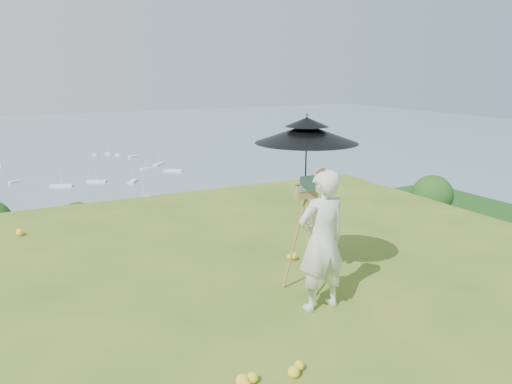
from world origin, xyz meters
TOP-DOWN VIEW (x-y plane):
  - ground at (0.00, 0.00)m, footprint 14.00×14.00m
  - shoreline_tier at (0.00, 75.00)m, footprint 170.00×28.00m
  - bay_water at (0.00, 240.00)m, footprint 700.00×700.00m
  - slope_trees at (0.00, 35.00)m, footprint 110.00×50.00m
  - harbor_town at (0.00, 75.00)m, footprint 110.00×22.00m
  - wildflowers at (0.00, 0.25)m, footprint 10.00×10.50m
  - painter at (1.43, 0.12)m, footprint 0.68×0.45m
  - field_easel at (1.57, 0.72)m, footprint 0.65×0.65m
  - sun_umbrella at (1.57, 0.75)m, footprint 1.39×1.39m
  - painter_cap at (1.43, 0.12)m, footprint 0.22×0.26m

SIDE VIEW (x-z plane):
  - shoreline_tier at x=0.00m, z-range -40.00..-32.00m
  - bay_water at x=0.00m, z-range -34.00..-34.00m
  - harbor_town at x=0.00m, z-range -32.00..-27.00m
  - slope_trees at x=0.00m, z-range -18.00..-12.00m
  - ground at x=0.00m, z-range 0.00..0.00m
  - wildflowers at x=0.00m, z-range 0.00..0.12m
  - field_easel at x=1.57m, z-range 0.00..1.65m
  - painter at x=1.43m, z-range 0.00..1.86m
  - painter_cap at x=1.43m, z-range 1.75..1.85m
  - sun_umbrella at x=1.57m, z-range 1.36..2.47m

